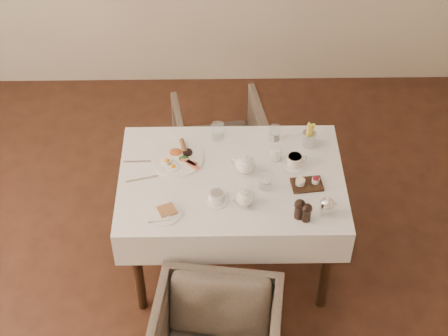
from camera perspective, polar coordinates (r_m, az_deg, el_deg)
table at (r=3.97m, az=0.61°, el=-1.93°), size 1.28×0.88×0.75m
armchair_far at (r=4.81m, az=-0.33°, el=2.18°), size 0.69×0.71×0.56m
breakfast_plate at (r=3.99m, az=-3.88°, el=0.86°), size 0.30×0.30×0.04m
side_plate at (r=3.69m, az=-5.03°, el=-3.77°), size 0.18×0.18×0.02m
teapot_centre at (r=3.87m, az=1.78°, el=0.36°), size 0.20×0.18×0.13m
teapot_front at (r=3.70m, az=1.74°, el=-2.37°), size 0.17×0.15×0.12m
creamer at (r=3.97m, az=4.31°, el=1.25°), size 0.08×0.08×0.08m
teacup_near at (r=3.73m, az=-0.61°, el=-2.44°), size 0.13×0.13×0.06m
teacup_far at (r=3.95m, az=5.88°, el=0.58°), size 0.14×0.14×0.07m
glass_left at (r=4.09m, az=-0.52°, el=3.08°), size 0.10×0.10×0.10m
glass_mid at (r=3.80m, az=3.46°, el=-1.09°), size 0.07×0.07×0.09m
glass_right at (r=4.10m, az=4.23°, el=2.93°), size 0.07×0.07×0.09m
condiment_board at (r=3.85m, az=6.89°, el=-1.30°), size 0.19×0.13×0.04m
pepper_mill_left at (r=3.65m, az=6.30°, el=-3.38°), size 0.08×0.08×0.12m
pepper_mill_right at (r=3.64m, az=6.89°, el=-3.67°), size 0.07×0.07×0.12m
silver_pot at (r=3.70m, az=8.57°, el=-2.99°), size 0.11×0.10×0.11m
fries_cup at (r=4.06m, az=7.12°, el=2.71°), size 0.08×0.08×0.17m
cutlery_fork at (r=4.00m, az=-6.99°, el=0.54°), size 0.20×0.02×0.00m
cutlery_knife at (r=3.90m, az=-6.82°, el=-0.91°), size 0.18×0.06×0.00m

